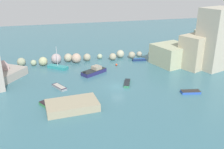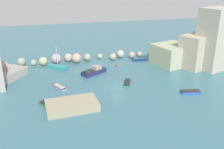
{
  "view_description": "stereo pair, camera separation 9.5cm",
  "coord_description": "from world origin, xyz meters",
  "px_view_note": "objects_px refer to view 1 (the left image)",
  "views": [
    {
      "loc": [
        -13.44,
        -45.41,
        21.0
      ],
      "look_at": [
        0.0,
        4.69,
        1.0
      ],
      "focal_mm": 40.32,
      "sensor_mm": 36.0,
      "label": 1
    },
    {
      "loc": [
        -13.35,
        -45.44,
        21.0
      ],
      "look_at": [
        0.0,
        4.69,
        1.0
      ],
      "focal_mm": 40.32,
      "sensor_mm": 36.0,
      "label": 2
    }
  ],
  "objects_px": {
    "moored_boat_1": "(46,104)",
    "moored_boat_4": "(127,83)",
    "channel_buoy": "(116,65)",
    "moored_boat_5": "(94,71)",
    "stone_dock": "(72,105)",
    "moored_boat_3": "(139,60)",
    "moored_boat_0": "(58,67)",
    "moored_boat_6": "(59,87)",
    "moored_boat_2": "(191,92)"
  },
  "relations": [
    {
      "from": "moored_boat_2",
      "to": "moored_boat_4",
      "type": "relative_size",
      "value": 0.92
    },
    {
      "from": "moored_boat_2",
      "to": "moored_boat_3",
      "type": "bearing_deg",
      "value": 106.75
    },
    {
      "from": "moored_boat_1",
      "to": "moored_boat_4",
      "type": "distance_m",
      "value": 17.63
    },
    {
      "from": "moored_boat_3",
      "to": "moored_boat_4",
      "type": "bearing_deg",
      "value": -112.8
    },
    {
      "from": "stone_dock",
      "to": "moored_boat_2",
      "type": "bearing_deg",
      "value": 0.98
    },
    {
      "from": "moored_boat_2",
      "to": "moored_boat_3",
      "type": "relative_size",
      "value": 1.02
    },
    {
      "from": "moored_boat_4",
      "to": "moored_boat_6",
      "type": "height_order",
      "value": "moored_boat_6"
    },
    {
      "from": "moored_boat_1",
      "to": "moored_boat_6",
      "type": "xyz_separation_m",
      "value": [
        2.87,
        6.97,
        0.01
      ]
    },
    {
      "from": "channel_buoy",
      "to": "moored_boat_2",
      "type": "bearing_deg",
      "value": -64.13
    },
    {
      "from": "stone_dock",
      "to": "moored_boat_1",
      "type": "distance_m",
      "value": 5.0
    },
    {
      "from": "moored_boat_2",
      "to": "moored_boat_0",
      "type": "bearing_deg",
      "value": 149.21
    },
    {
      "from": "moored_boat_0",
      "to": "moored_boat_4",
      "type": "distance_m",
      "value": 19.41
    },
    {
      "from": "moored_boat_3",
      "to": "channel_buoy",
      "type": "bearing_deg",
      "value": -154.3
    },
    {
      "from": "moored_boat_0",
      "to": "moored_boat_1",
      "type": "relative_size",
      "value": 1.9
    },
    {
      "from": "stone_dock",
      "to": "moored_boat_4",
      "type": "height_order",
      "value": "stone_dock"
    },
    {
      "from": "moored_boat_4",
      "to": "moored_boat_1",
      "type": "bearing_deg",
      "value": -49.94
    },
    {
      "from": "moored_boat_2",
      "to": "moored_boat_3",
      "type": "xyz_separation_m",
      "value": [
        -2.33,
        21.93,
        0.05
      ]
    },
    {
      "from": "moored_boat_1",
      "to": "moored_boat_2",
      "type": "height_order",
      "value": "moored_boat_1"
    },
    {
      "from": "stone_dock",
      "to": "moored_boat_6",
      "type": "height_order",
      "value": "stone_dock"
    },
    {
      "from": "moored_boat_2",
      "to": "moored_boat_5",
      "type": "distance_m",
      "value": 22.23
    },
    {
      "from": "moored_boat_3",
      "to": "moored_boat_6",
      "type": "xyz_separation_m",
      "value": [
        -22.19,
        -13.02,
        -0.02
      ]
    },
    {
      "from": "stone_dock",
      "to": "channel_buoy",
      "type": "xyz_separation_m",
      "value": [
        13.56,
        19.87,
        -0.41
      ]
    },
    {
      "from": "moored_boat_0",
      "to": "moored_boat_2",
      "type": "bearing_deg",
      "value": 177.66
    },
    {
      "from": "moored_boat_3",
      "to": "moored_boat_4",
      "type": "height_order",
      "value": "moored_boat_3"
    },
    {
      "from": "channel_buoy",
      "to": "moored_boat_5",
      "type": "distance_m",
      "value": 7.7
    },
    {
      "from": "moored_boat_5",
      "to": "channel_buoy",
      "type": "bearing_deg",
      "value": -0.06
    },
    {
      "from": "channel_buoy",
      "to": "moored_boat_1",
      "type": "bearing_deg",
      "value": -135.68
    },
    {
      "from": "stone_dock",
      "to": "moored_boat_5",
      "type": "height_order",
      "value": "moored_boat_5"
    },
    {
      "from": "moored_boat_1",
      "to": "moored_boat_6",
      "type": "bearing_deg",
      "value": 128.2
    },
    {
      "from": "moored_boat_1",
      "to": "moored_boat_4",
      "type": "xyz_separation_m",
      "value": [
        16.8,
        5.35,
        -0.01
      ]
    },
    {
      "from": "channel_buoy",
      "to": "moored_boat_6",
      "type": "height_order",
      "value": "channel_buoy"
    },
    {
      "from": "channel_buoy",
      "to": "moored_boat_4",
      "type": "relative_size",
      "value": 0.13
    },
    {
      "from": "moored_boat_1",
      "to": "moored_boat_2",
      "type": "xyz_separation_m",
      "value": [
        27.4,
        -1.94,
        -0.02
      ]
    },
    {
      "from": "channel_buoy",
      "to": "moored_boat_1",
      "type": "height_order",
      "value": "moored_boat_1"
    },
    {
      "from": "stone_dock",
      "to": "moored_boat_4",
      "type": "relative_size",
      "value": 2.07
    },
    {
      "from": "moored_boat_0",
      "to": "moored_boat_3",
      "type": "bearing_deg",
      "value": -139.13
    },
    {
      "from": "moored_boat_4",
      "to": "moored_boat_5",
      "type": "xyz_separation_m",
      "value": [
        -5.39,
        8.15,
        0.35
      ]
    },
    {
      "from": "channel_buoy",
      "to": "moored_boat_4",
      "type": "bearing_deg",
      "value": -95.42
    },
    {
      "from": "moored_boat_0",
      "to": "moored_boat_6",
      "type": "relative_size",
      "value": 1.39
    },
    {
      "from": "moored_boat_1",
      "to": "moored_boat_4",
      "type": "height_order",
      "value": "moored_boat_1"
    },
    {
      "from": "moored_boat_5",
      "to": "moored_boat_6",
      "type": "height_order",
      "value": "moored_boat_5"
    },
    {
      "from": "moored_boat_6",
      "to": "moored_boat_5",
      "type": "bearing_deg",
      "value": 99.64
    },
    {
      "from": "channel_buoy",
      "to": "moored_boat_4",
      "type": "distance_m",
      "value": 12.24
    },
    {
      "from": "stone_dock",
      "to": "moored_boat_3",
      "type": "relative_size",
      "value": 2.28
    },
    {
      "from": "moored_boat_3",
      "to": "moored_boat_5",
      "type": "xyz_separation_m",
      "value": [
        -13.66,
        -6.49,
        0.31
      ]
    },
    {
      "from": "moored_boat_1",
      "to": "moored_boat_5",
      "type": "height_order",
      "value": "moored_boat_5"
    },
    {
      "from": "moored_boat_1",
      "to": "moored_boat_2",
      "type": "relative_size",
      "value": 0.75
    },
    {
      "from": "stone_dock",
      "to": "moored_boat_6",
      "type": "bearing_deg",
      "value": 99.31
    },
    {
      "from": "stone_dock",
      "to": "moored_boat_4",
      "type": "xyz_separation_m",
      "value": [
        12.4,
        7.69,
        -0.42
      ]
    },
    {
      "from": "moored_boat_0",
      "to": "moored_boat_2",
      "type": "relative_size",
      "value": 1.42
    }
  ]
}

